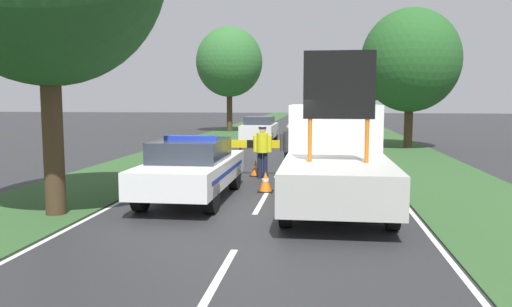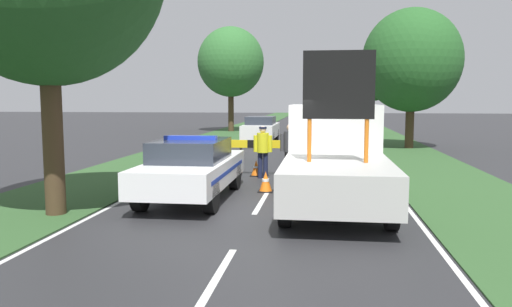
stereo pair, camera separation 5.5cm
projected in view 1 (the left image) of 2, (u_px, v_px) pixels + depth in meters
The scene contains 18 objects.
ground_plane at pixel (257, 210), 11.33m from camera, with size 160.00×160.00×0.00m, color #28282B.
lane_markings at pixel (289, 153), 23.11m from camera, with size 6.99×56.38×0.01m.
grass_verge_left at pixel (214, 138), 31.72m from camera, with size 3.44×120.00×0.03m.
grass_verge_right at pixel (384, 140), 30.38m from camera, with size 3.44×120.00×0.03m.
police_car at pixel (192, 168), 12.50m from camera, with size 1.87×4.94×1.61m.
work_truck at pixel (335, 156), 12.07m from camera, with size 2.29×5.95×3.50m.
road_barrier at pixel (281, 146), 16.22m from camera, with size 3.35×0.08×1.18m.
police_officer at pixel (262, 147), 15.81m from camera, with size 0.60×0.38×1.66m.
pedestrian_civilian at pixel (290, 147), 15.64m from camera, with size 0.62×0.40×1.74m.
traffic_cone_near_police at pixel (324, 172), 15.23m from camera, with size 0.41×0.41×0.57m.
traffic_cone_centre_front at pixel (256, 168), 16.34m from camera, with size 0.38×0.38×0.52m.
traffic_cone_near_truck at pixel (266, 182), 13.55m from camera, with size 0.40×0.40×0.56m.
traffic_cone_behind_barrier at pixel (185, 167), 15.83m from camera, with size 0.52×0.52×0.72m.
queued_car_sedan_silver at pixel (323, 141), 20.37m from camera, with size 1.75×4.33×1.59m.
queued_car_van_white at pixel (260, 129), 27.94m from camera, with size 1.72×4.43×1.55m.
roadside_tree_near_left at pixel (229, 62), 38.09m from camera, with size 5.07×5.07×7.99m.
roadside_tree_near_right at pixel (410, 61), 24.97m from camera, with size 4.91×4.91×7.02m.
roadside_tree_mid_right at pixel (371, 76), 35.67m from camera, with size 3.46×3.46×6.00m.
Camera 1 is at (1.39, -11.03, 2.52)m, focal length 35.00 mm.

